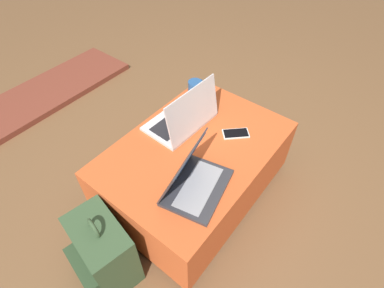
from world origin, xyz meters
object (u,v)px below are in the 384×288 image
Objects in this scene: laptop_near at (192,180)px; backpack at (103,253)px; coffee_mug at (195,87)px; cell_phone at (236,133)px; laptop_far at (184,118)px.

backpack is (-0.44, 0.19, -0.27)m from laptop_near.
laptop_near is 0.81× the size of backpack.
laptop_near is 3.00× the size of coffee_mug.
backpack reaches higher than cell_phone.
laptop_far reaches higher than cell_phone.
coffee_mug is (0.27, 0.13, -0.01)m from laptop_far.
laptop_far is at bearing -154.54° from coffee_mug.
laptop_far is at bearing 32.25° from laptop_near.
laptop_near is 2.41× the size of cell_phone.
laptop_far is 3.13× the size of coffee_mug.
laptop_far reaches higher than coffee_mug.
coffee_mug is at bearing 24.41° from cell_phone.
cell_phone is at bearing 90.40° from backpack.
cell_phone is at bearing -111.30° from coffee_mug.
backpack is (-0.86, 0.17, -0.22)m from cell_phone.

